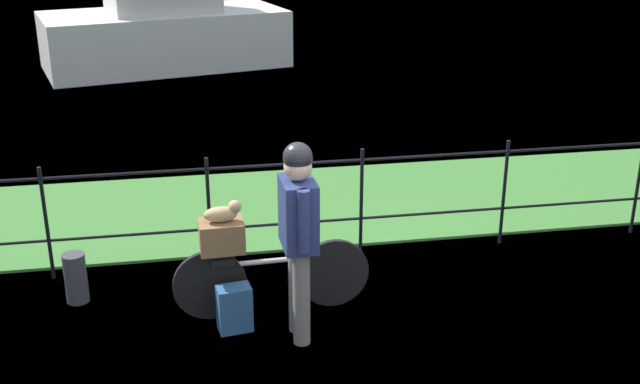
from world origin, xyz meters
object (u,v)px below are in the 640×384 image
(cyclist_person, at_px, (298,225))
(backpack_on_paving, at_px, (234,309))
(mooring_bollard, at_px, (76,278))
(moored_boat_near, at_px, (164,21))
(bicycle_main, at_px, (270,277))
(terrier_dog, at_px, (224,213))
(wooden_crate, at_px, (222,236))

(cyclist_person, height_order, backpack_on_paving, cyclist_person)
(mooring_bollard, xyz_separation_m, moored_boat_near, (0.75, 10.04, 0.71))
(bicycle_main, xyz_separation_m, backpack_on_paving, (-0.33, -0.25, -0.14))
(terrier_dog, bearing_deg, wooden_crate, -178.16)
(terrier_dog, height_order, cyclist_person, cyclist_person)
(wooden_crate, relative_size, terrier_dog, 1.17)
(wooden_crate, distance_m, terrier_dog, 0.21)
(mooring_bollard, height_order, moored_boat_near, moored_boat_near)
(bicycle_main, height_order, backpack_on_paving, bicycle_main)
(moored_boat_near, bearing_deg, cyclist_person, -84.17)
(bicycle_main, relative_size, wooden_crate, 4.63)
(backpack_on_paving, bearing_deg, wooden_crate, 97.42)
(mooring_bollard, bearing_deg, moored_boat_near, 85.71)
(moored_boat_near, bearing_deg, terrier_dog, -86.96)
(mooring_bollard, bearing_deg, terrier_dog, -20.99)
(bicycle_main, xyz_separation_m, terrier_dog, (-0.37, -0.01, 0.64))
(bicycle_main, distance_m, moored_boat_near, 10.59)
(backpack_on_paving, height_order, mooring_bollard, mooring_bollard)
(terrier_dog, relative_size, cyclist_person, 0.19)
(bicycle_main, relative_size, mooring_bollard, 3.70)
(cyclist_person, distance_m, backpack_on_paving, 0.98)
(bicycle_main, distance_m, terrier_dog, 0.74)
(cyclist_person, bearing_deg, mooring_bollard, 153.45)
(wooden_crate, xyz_separation_m, backpack_on_paving, (0.07, -0.24, -0.56))
(bicycle_main, relative_size, cyclist_person, 1.02)
(wooden_crate, distance_m, mooring_bollard, 1.48)
(backpack_on_paving, height_order, moored_boat_near, moored_boat_near)
(cyclist_person, height_order, mooring_bollard, cyclist_person)
(moored_boat_near, bearing_deg, backpack_on_paving, -86.80)
(wooden_crate, distance_m, backpack_on_paving, 0.61)
(bicycle_main, bearing_deg, mooring_bollard, 163.75)
(cyclist_person, xyz_separation_m, moored_boat_near, (-1.12, 10.98, -0.06))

